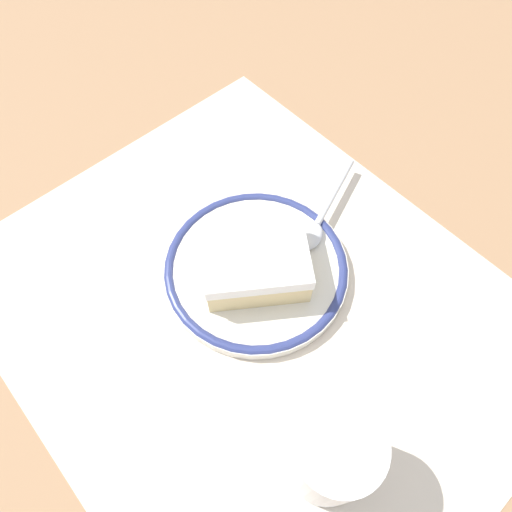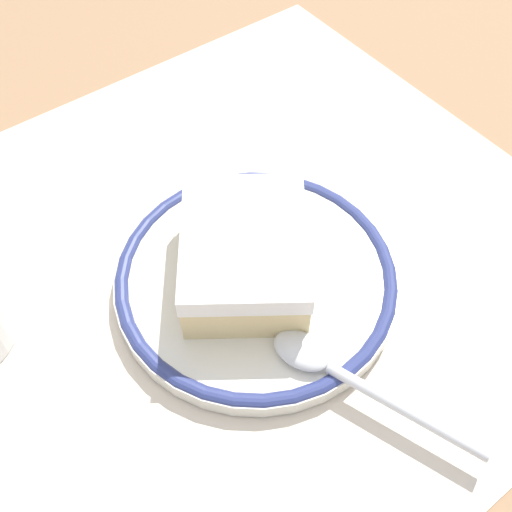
% 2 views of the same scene
% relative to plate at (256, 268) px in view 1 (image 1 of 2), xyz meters
% --- Properties ---
extents(ground_plane, '(2.40, 2.40, 0.00)m').
position_rel_plate_xyz_m(ground_plane, '(-0.03, 0.03, -0.01)').
color(ground_plane, '#9E7551').
extents(placemat, '(0.52, 0.43, 0.00)m').
position_rel_plate_xyz_m(placemat, '(-0.03, 0.03, -0.01)').
color(placemat, beige).
rests_on(placemat, ground_plane).
extents(plate, '(0.19, 0.19, 0.01)m').
position_rel_plate_xyz_m(plate, '(0.00, 0.00, 0.00)').
color(plate, silver).
rests_on(plate, placemat).
extents(cake_slice, '(0.12, 0.13, 0.04)m').
position_rel_plate_xyz_m(cake_slice, '(-0.01, 0.01, 0.03)').
color(cake_slice, beige).
rests_on(cake_slice, plate).
extents(spoon, '(0.06, 0.13, 0.01)m').
position_rel_plate_xyz_m(spoon, '(-0.01, -0.08, 0.01)').
color(spoon, silver).
rests_on(spoon, plate).
extents(cup, '(0.07, 0.07, 0.09)m').
position_rel_plate_xyz_m(cup, '(-0.17, 0.08, 0.03)').
color(cup, white).
rests_on(cup, placemat).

